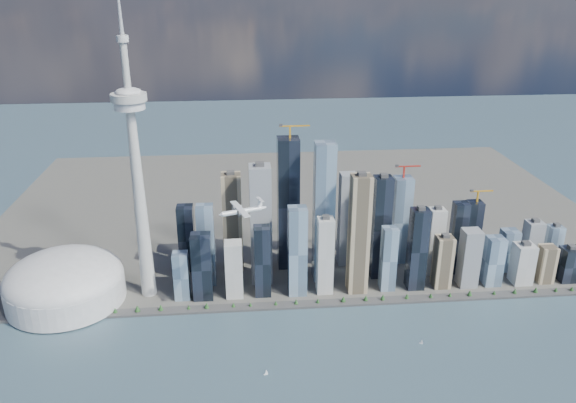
{
  "coord_description": "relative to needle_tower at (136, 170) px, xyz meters",
  "views": [
    {
      "loc": [
        -129.73,
        -577.73,
        529.5
      ],
      "look_at": [
        -55.51,
        260.0,
        191.28
      ],
      "focal_mm": 35.0,
      "sensor_mm": 36.0,
      "label": 1
    }
  ],
  "objects": [
    {
      "name": "seawall",
      "position": [
        300.0,
        -60.0,
        -233.84
      ],
      "size": [
        1100.0,
        22.0,
        4.0
      ],
      "primitive_type": "cube",
      "color": "#383838",
      "rests_on": "ground"
    },
    {
      "name": "land",
      "position": [
        300.0,
        390.0,
        -234.34
      ],
      "size": [
        1400.0,
        900.0,
        3.0
      ],
      "primitive_type": "cube",
      "color": "#4C4C47",
      "rests_on": "ground"
    },
    {
      "name": "shoreline_trees",
      "position": [
        300.0,
        -60.0,
        -227.06
      ],
      "size": [
        960.53,
        7.2,
        8.8
      ],
      "color": "#3F2D1E",
      "rests_on": "seawall"
    },
    {
      "name": "skyscraper_cluster",
      "position": [
        359.61,
        26.81,
        -147.57
      ],
      "size": [
        736.0,
        142.0,
        282.75
      ],
      "color": "black",
      "rests_on": "land"
    },
    {
      "name": "needle_tower",
      "position": [
        0.0,
        0.0,
        0.0
      ],
      "size": [
        56.0,
        56.0,
        550.5
      ],
      "color": "#B0B0AB",
      "rests_on": "land"
    },
    {
      "name": "dome_stadium",
      "position": [
        -140.0,
        -10.0,
        -196.4
      ],
      "size": [
        200.0,
        200.0,
        86.0
      ],
      "color": "silver",
      "rests_on": "land"
    },
    {
      "name": "airplane",
      "position": [
        170.66,
        -96.6,
        -37.94
      ],
      "size": [
        75.77,
        67.73,
        18.93
      ],
      "rotation": [
        0.0,
        0.0,
        0.32
      ],
      "color": "white",
      "rests_on": "ground"
    },
    {
      "name": "sailboat_west",
      "position": [
        196.67,
        -235.21,
        -232.91
      ],
      "size": [
        6.6,
        2.81,
        9.12
      ],
      "rotation": [
        0.0,
        0.0,
        0.19
      ],
      "color": "white",
      "rests_on": "ground"
    },
    {
      "name": "sailboat_east",
      "position": [
        440.57,
        -184.1,
        -233.16
      ],
      "size": [
        5.88,
        3.51,
        8.36
      ],
      "rotation": [
        0.0,
        0.0,
        -0.4
      ],
      "color": "white",
      "rests_on": "ground"
    }
  ]
}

